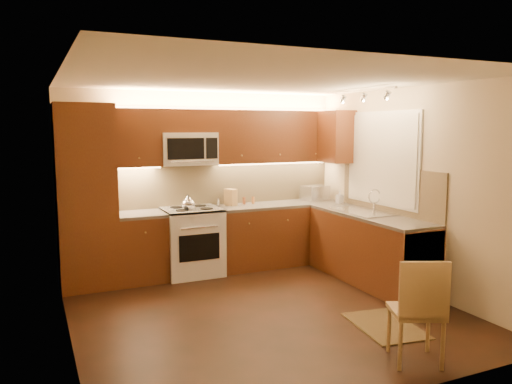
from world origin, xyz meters
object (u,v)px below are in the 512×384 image
stove (192,241)px  dining_chair (416,309)px  kettle (188,202)px  microwave (188,149)px  sink (363,207)px  toaster_oven (315,193)px  knife_block (231,197)px  soap_bottle (340,197)px

stove → dining_chair: size_ratio=0.99×
stove → kettle: (-0.07, -0.09, 0.56)m
dining_chair → microwave: bearing=130.1°
microwave → kettle: microwave is taller
sink → dining_chair: (-1.02, -2.15, -0.51)m
kettle → toaster_oven: bearing=9.0°
sink → knife_block: bearing=137.5°
stove → knife_block: size_ratio=3.88×
sink → dining_chair: sink is taller
stove → toaster_oven: toaster_oven is taller
stove → toaster_oven: bearing=2.4°
stove → toaster_oven: size_ratio=2.45×
sink → kettle: 2.32m
stove → dining_chair: 3.42m
kettle → soap_bottle: 2.25m
stove → sink: (2.00, -1.12, 0.52)m
microwave → soap_bottle: microwave is taller
kettle → microwave: bearing=76.2°
stove → sink: bearing=-29.4°
dining_chair → soap_bottle: bearing=92.3°
microwave → kettle: (-0.07, -0.23, -0.70)m
toaster_oven → soap_bottle: size_ratio=2.02×
dining_chair → knife_block: bearing=120.0°
soap_bottle → microwave: bearing=164.0°
sink → soap_bottle: soap_bottle is taller
stove → microwave: size_ratio=1.21×
toaster_oven → soap_bottle: 0.45m
knife_block → dining_chair: knife_block is taller
sink → dining_chair: bearing=-115.4°
stove → knife_block: bearing=12.2°
dining_chair → kettle: bearing=132.4°
kettle → knife_block: bearing=22.1°
sink → toaster_oven: size_ratio=2.29×
microwave → sink: size_ratio=0.88×
knife_block → microwave: bearing=157.8°
stove → microwave: bearing=90.0°
microwave → toaster_oven: microwave is taller
knife_block → soap_bottle: knife_block is taller
stove → sink: 2.35m
stove → knife_block: (0.63, 0.13, 0.56)m
kettle → dining_chair: size_ratio=0.22×
knife_block → soap_bottle: (1.53, -0.47, -0.03)m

